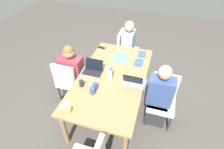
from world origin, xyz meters
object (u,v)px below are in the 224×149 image
object	(u,v)px
person_near_left_mid	(73,77)
phone_black	(102,48)
person_far_left_far	(159,98)
coffee_mug_near_left	(95,86)
chair_far_left_far	(162,97)
person_head_left_left_near	(128,49)
chair_head_left_left_near	(125,48)
laptop_near_left_mid	(93,69)
book_red_cover	(139,62)
book_blue_cover	(142,54)
phone_silver	(65,105)
chair_near_left_mid	(69,80)
coffee_mug_near_right	(93,91)
dining_table	(112,80)
coffee_mug_centre_left	(68,110)
coffee_mug_centre_right	(82,83)
flower_vase	(110,72)
laptop_far_left_far	(133,81)

from	to	relation	value
person_near_left_mid	phone_black	distance (m)	0.85
person_far_left_far	coffee_mug_near_left	xyz separation A→B (m)	(0.30, -0.98, 0.28)
chair_far_left_far	coffee_mug_near_left	bearing A→B (deg)	-70.38
person_head_left_left_near	coffee_mug_near_left	world-z (taller)	person_head_left_left_near
chair_head_left_left_near	laptop_near_left_mid	bearing A→B (deg)	-11.57
book_red_cover	book_blue_cover	bearing A→B (deg)	177.24
coffee_mug_near_left	phone_silver	distance (m)	0.54
person_far_left_far	laptop_near_left_mid	xyz separation A→B (m)	(-0.08, -1.17, 0.27)
person_head_left_left_near	chair_far_left_far	xyz separation A→B (m)	(1.23, 0.89, -0.03)
chair_head_left_left_near	person_far_left_far	bearing A→B (deg)	33.34
chair_near_left_mid	coffee_mug_near_right	bearing A→B (deg)	58.26
dining_table	person_far_left_far	world-z (taller)	person_far_left_far
coffee_mug_centre_left	coffee_mug_centre_right	distance (m)	0.54
phone_silver	person_near_left_mid	bearing A→B (deg)	36.57
coffee_mug_near_left	phone_black	size ratio (longest dim) A/B	0.71
person_near_left_mid	coffee_mug_centre_left	distance (m)	1.05
laptop_near_left_mid	coffee_mug_near_left	distance (m)	0.42
chair_far_left_far	coffee_mug_centre_right	world-z (taller)	chair_far_left_far
person_head_left_left_near	coffee_mug_near_left	size ratio (longest dim) A/B	11.17
person_near_left_mid	laptop_near_left_mid	distance (m)	0.51
dining_table	chair_far_left_far	xyz separation A→B (m)	(-0.04, 0.87, -0.19)
laptop_near_left_mid	person_far_left_far	bearing A→B (deg)	86.08
coffee_mug_centre_right	person_head_left_left_near	bearing A→B (deg)	166.67
person_far_left_far	laptop_near_left_mid	world-z (taller)	person_far_left_far
dining_table	person_near_left_mid	distance (m)	0.79
book_red_cover	book_blue_cover	distance (m)	0.29
flower_vase	laptop_near_left_mid	size ratio (longest dim) A/B	0.91
chair_head_left_left_near	book_blue_cover	bearing A→B (deg)	40.39
chair_head_left_left_near	phone_silver	bearing A→B (deg)	-10.06
person_far_left_far	phone_black	xyz separation A→B (m)	(-0.84, -1.28, 0.24)
coffee_mug_near_right	chair_head_left_left_near	bearing A→B (deg)	177.42
person_head_left_left_near	coffee_mug_centre_left	size ratio (longest dim) A/B	13.75
person_near_left_mid	flower_vase	world-z (taller)	person_near_left_mid
phone_silver	coffee_mug_centre_left	bearing A→B (deg)	-114.38
coffee_mug_centre_right	book_red_cover	size ratio (longest dim) A/B	0.50
person_head_left_left_near	book_red_cover	bearing A→B (deg)	25.68
chair_head_left_left_near	coffee_mug_centre_right	size ratio (longest dim) A/B	8.96
dining_table	laptop_near_left_mid	size ratio (longest dim) A/B	6.24
person_head_left_left_near	book_red_cover	xyz separation A→B (m)	(0.76, 0.37, 0.25)
chair_head_left_left_near	coffee_mug_near_right	xyz separation A→B (m)	(1.78, -0.08, 0.31)
coffee_mug_centre_right	chair_near_left_mid	bearing A→B (deg)	-125.07
chair_near_left_mid	person_near_left_mid	xyz separation A→B (m)	(-0.07, 0.06, 0.03)
person_near_left_mid	laptop_near_left_mid	xyz separation A→B (m)	(0.00, 0.42, 0.27)
person_head_left_left_near	phone_black	size ratio (longest dim) A/B	7.97
laptop_far_left_far	phone_black	world-z (taller)	laptop_far_left_far
laptop_far_left_far	coffee_mug_centre_right	size ratio (longest dim) A/B	3.19
phone_black	person_head_left_left_near	bearing A→B (deg)	57.79
person_head_left_left_near	laptop_far_left_far	world-z (taller)	person_head_left_left_near
book_red_cover	phone_black	distance (m)	0.87
coffee_mug_centre_right	phone_silver	size ratio (longest dim) A/B	0.67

